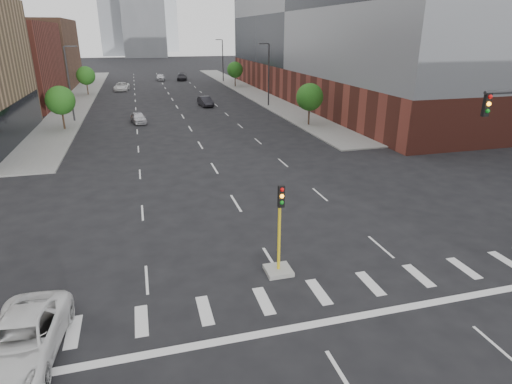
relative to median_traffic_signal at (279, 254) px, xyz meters
name	(u,v)px	position (x,y,z in m)	size (l,w,h in m)	color
sidewalk_left_far	(82,96)	(-15.00, 65.03, -0.90)	(5.00, 92.00, 0.15)	gray
sidewalk_right_far	(247,90)	(15.00, 65.03, -0.90)	(5.00, 92.00, 0.15)	gray
building_left_far_b	(20,54)	(-27.50, 83.03, 5.53)	(20.00, 24.00, 13.00)	brown
building_right_main	(354,29)	(29.50, 51.03, 10.03)	(24.00, 70.00, 22.00)	brown
tower_mid	(142,4)	(0.00, 191.03, 21.03)	(18.00, 18.00, 44.00)	slate
median_traffic_signal	(279,254)	(0.00, 0.00, 0.00)	(1.20, 1.20, 4.40)	#999993
streetlight_right_a	(268,72)	(13.41, 46.03, 4.04)	(1.60, 0.22, 9.07)	#2D2D30
streetlight_right_b	(222,59)	(13.41, 81.03, 4.04)	(1.60, 0.22, 9.07)	#2D2D30
streetlight_left	(70,81)	(-13.41, 41.03, 4.04)	(1.60, 0.22, 9.07)	#2D2D30
tree_left_near	(60,100)	(-14.00, 36.03, 2.42)	(3.20, 3.20, 4.85)	#382619
tree_left_far	(86,76)	(-14.00, 66.03, 2.42)	(3.20, 3.20, 4.85)	#382619
tree_right_near	(310,97)	(14.00, 31.03, 2.42)	(3.20, 3.20, 4.85)	#382619
tree_right_far	(235,70)	(14.00, 71.03, 2.42)	(3.20, 3.20, 4.85)	#382619
car_near_left	(138,118)	(-5.74, 37.99, -0.30)	(1.58, 3.93, 1.34)	#BCBBC0
car_mid_right	(205,101)	(4.26, 48.57, -0.25)	(1.53, 4.39, 1.45)	#222227
car_far_left	(122,87)	(-8.31, 71.04, -0.21)	(2.53, 5.49, 1.52)	silver
car_deep_right	(182,77)	(4.84, 86.67, -0.22)	(2.11, 5.19, 1.51)	black
car_distant	(160,77)	(0.00, 87.75, -0.22)	(1.78, 4.42, 1.51)	silver
parked_minivan	(21,340)	(-10.24, -2.97, -0.24)	(2.43, 5.28, 1.47)	silver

